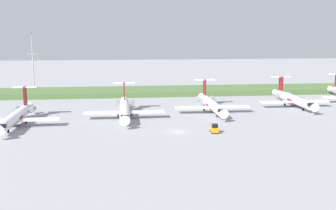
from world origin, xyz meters
TOP-DOWN VIEW (x-y plane):
  - ground_plane at (0.00, 30.00)m, footprint 500.00×500.00m
  - grass_berm at (0.00, 63.37)m, footprint 320.00×20.00m
  - regional_jet_second at (-41.27, 11.35)m, footprint 22.81×31.00m
  - regional_jet_third at (-12.90, 18.34)m, footprint 22.81×31.00m
  - regional_jet_fourth at (13.83, 23.65)m, footprint 22.81×31.00m
  - regional_jet_fifth at (42.98, 29.98)m, footprint 22.81×31.00m
  - antenna_mast at (-49.59, 71.55)m, footprint 4.40×0.50m
  - baggage_tug at (8.83, -2.09)m, footprint 1.72×3.20m

SIDE VIEW (x-z plane):
  - ground_plane at x=0.00m, z-range 0.00..0.00m
  - grass_berm at x=0.00m, z-range 0.00..1.97m
  - baggage_tug at x=8.83m, z-range -0.15..2.15m
  - regional_jet_second at x=-41.27m, z-range -1.96..7.04m
  - regional_jet_third at x=-12.90m, z-range -1.96..7.04m
  - regional_jet_fourth at x=13.83m, z-range -1.96..7.04m
  - regional_jet_fifth at x=42.98m, z-range -1.96..7.04m
  - antenna_mast at x=-49.59m, z-range -2.08..22.22m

